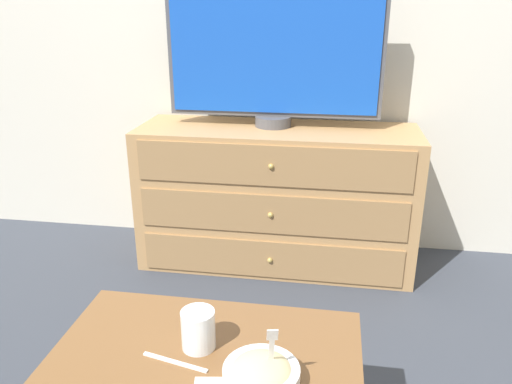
# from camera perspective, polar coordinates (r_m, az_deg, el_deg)

# --- Properties ---
(ground_plane) EXTENTS (12.00, 12.00, 0.00)m
(ground_plane) POSITION_cam_1_polar(r_m,az_deg,el_deg) (2.75, 1.77, -5.19)
(ground_plane) COLOR #383D47
(dresser) EXTENTS (1.28, 0.45, 0.67)m
(dresser) POSITION_cam_1_polar(r_m,az_deg,el_deg) (2.38, 2.34, -0.58)
(dresser) COLOR tan
(dresser) RESTS_ON ground_plane
(tv) EXTENTS (0.96, 0.17, 0.61)m
(tv) POSITION_cam_1_polar(r_m,az_deg,el_deg) (2.28, 2.07, 15.30)
(tv) COLOR #515156
(tv) RESTS_ON dresser
(coffee_table) EXTENTS (0.76, 0.53, 0.40)m
(coffee_table) POSITION_cam_1_polar(r_m,az_deg,el_deg) (1.31, -6.06, -20.88)
(coffee_table) COLOR brown
(coffee_table) RESTS_ON ground_plane
(takeout_bowl) EXTENTS (0.17, 0.17, 0.17)m
(takeout_bowl) POSITION_cam_1_polar(r_m,az_deg,el_deg) (1.18, 0.61, -20.11)
(takeout_bowl) COLOR silver
(takeout_bowl) RESTS_ON coffee_table
(drink_cup) EXTENTS (0.08, 0.08, 0.10)m
(drink_cup) POSITION_cam_1_polar(r_m,az_deg,el_deg) (1.28, -6.40, -15.59)
(drink_cup) COLOR beige
(drink_cup) RESTS_ON coffee_table
(knife) EXTENTS (0.17, 0.05, 0.01)m
(knife) POSITION_cam_1_polar(r_m,az_deg,el_deg) (1.27, -9.24, -18.64)
(knife) COLOR white
(knife) RESTS_ON coffee_table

